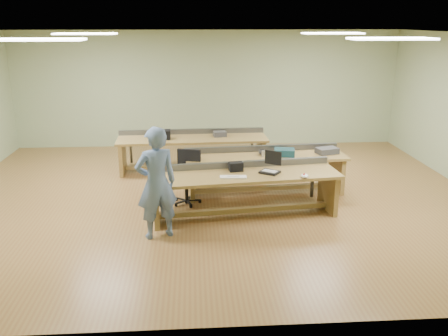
{
  "coord_description": "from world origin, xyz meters",
  "views": [
    {
      "loc": [
        -0.4,
        -8.44,
        3.23
      ],
      "look_at": [
        0.12,
        -0.6,
        0.77
      ],
      "focal_mm": 38.0,
      "sensor_mm": 36.0,
      "label": 1
    }
  ],
  "objects": [
    {
      "name": "parts_bin_grey",
      "position": [
        2.19,
        0.29,
        0.81
      ],
      "size": [
        0.47,
        0.37,
        0.11
      ],
      "primitive_type": "cube",
      "rotation": [
        0.0,
        0.0,
        0.3
      ],
      "color": "#373639",
      "rests_on": "workbench_mid"
    },
    {
      "name": "laptop_screen",
      "position": [
        0.95,
        -0.77,
        0.99
      ],
      "size": [
        0.26,
        0.19,
        0.24
      ],
      "primitive_type": "cube",
      "rotation": [
        0.0,
        0.0,
        -0.61
      ],
      "color": "black",
      "rests_on": "laptop_base"
    },
    {
      "name": "tray_back",
      "position": [
        0.19,
        1.84,
        0.81
      ],
      "size": [
        0.31,
        0.25,
        0.11
      ],
      "primitive_type": "cube",
      "rotation": [
        0.0,
        0.0,
        0.16
      ],
      "color": "#373639",
      "rests_on": "workbench_back"
    },
    {
      "name": "fluor_panels",
      "position": [
        0.0,
        0.0,
        2.97
      ],
      "size": [
        6.2,
        3.5,
        0.03
      ],
      "color": "white",
      "rests_on": "ceiling"
    },
    {
      "name": "person",
      "position": [
        -0.97,
        -1.64,
        0.88
      ],
      "size": [
        0.75,
        0.62,
        1.75
      ],
      "primitive_type": "imported",
      "rotation": [
        0.0,
        0.0,
        3.51
      ],
      "color": "slate",
      "rests_on": "floor"
    },
    {
      "name": "task_chair",
      "position": [
        -0.53,
        -0.21,
        0.36
      ],
      "size": [
        0.64,
        0.64,
        0.97
      ],
      "rotation": [
        0.0,
        0.0,
        -0.26
      ],
      "color": "black",
      "rests_on": "floor"
    },
    {
      "name": "ceiling",
      "position": [
        0.0,
        0.0,
        3.0
      ],
      "size": [
        10.0,
        10.0,
        0.0
      ],
      "primitive_type": "plane",
      "color": "silver",
      "rests_on": "wall_back"
    },
    {
      "name": "camera_bag",
      "position": [
        0.32,
        -0.72,
        0.83
      ],
      "size": [
        0.25,
        0.18,
        0.16
      ],
      "primitive_type": "cube",
      "rotation": [
        0.0,
        0.0,
        0.14
      ],
      "color": "black",
      "rests_on": "workbench_front"
    },
    {
      "name": "workbench_back",
      "position": [
        -0.42,
        1.78,
        0.57
      ],
      "size": [
        3.31,
        0.97,
        0.86
      ],
      "rotation": [
        0.0,
        0.0,
        0.03
      ],
      "color": "olive",
      "rests_on": "floor"
    },
    {
      "name": "mug",
      "position": [
        0.91,
        0.29,
        0.8
      ],
      "size": [
        0.16,
        0.16,
        0.1
      ],
      "primitive_type": "imported",
      "rotation": [
        0.0,
        0.0,
        0.38
      ],
      "color": "#373639",
      "rests_on": "workbench_mid"
    },
    {
      "name": "floor",
      "position": [
        0.0,
        0.0,
        0.0
      ],
      "size": [
        10.0,
        10.0,
        0.0
      ],
      "primitive_type": "plane",
      "color": "olive",
      "rests_on": "ground"
    },
    {
      "name": "trackball_mouse",
      "position": [
        1.42,
        -1.15,
        0.78
      ],
      "size": [
        0.14,
        0.16,
        0.06
      ],
      "primitive_type": "ellipsoid",
      "rotation": [
        0.0,
        0.0,
        0.08
      ],
      "color": "white",
      "rests_on": "workbench_front"
    },
    {
      "name": "workbench_mid",
      "position": [
        0.98,
        0.23,
        0.56
      ],
      "size": [
        3.13,
        1.04,
        0.86
      ],
      "rotation": [
        0.0,
        0.0,
        0.07
      ],
      "color": "olive",
      "rests_on": "floor"
    },
    {
      "name": "laptop_base",
      "position": [
        0.88,
        -0.87,
        0.77
      ],
      "size": [
        0.39,
        0.38,
        0.03
      ],
      "primitive_type": "cube",
      "rotation": [
        0.0,
        0.0,
        -0.61
      ],
      "color": "black",
      "rests_on": "workbench_front"
    },
    {
      "name": "wall_front",
      "position": [
        0.0,
        -4.0,
        1.5
      ],
      "size": [
        10.0,
        0.04,
        3.0
      ],
      "primitive_type": "cube",
      "color": "#95A67E",
      "rests_on": "floor"
    },
    {
      "name": "keyboard",
      "position": [
        0.24,
        -1.08,
        0.76
      ],
      "size": [
        0.45,
        0.17,
        0.03
      ],
      "primitive_type": "cube",
      "rotation": [
        0.0,
        0.0,
        -0.07
      ],
      "color": "silver",
      "rests_on": "workbench_front"
    },
    {
      "name": "drinks_can",
      "position": [
        0.92,
        0.15,
        0.81
      ],
      "size": [
        0.06,
        0.06,
        0.11
      ],
      "primitive_type": "cylinder",
      "rotation": [
        0.0,
        0.0,
        -0.0
      ],
      "color": "silver",
      "rests_on": "workbench_mid"
    },
    {
      "name": "parts_bin_teal",
      "position": [
        1.33,
        0.18,
        0.82
      ],
      "size": [
        0.42,
        0.34,
        0.13
      ],
      "primitive_type": "cube",
      "rotation": [
        0.0,
        0.0,
        -0.16
      ],
      "color": "#12353C",
      "rests_on": "workbench_mid"
    },
    {
      "name": "workbench_front",
      "position": [
        0.45,
        -0.86,
        0.56
      ],
      "size": [
        3.3,
        1.22,
        0.86
      ],
      "rotation": [
        0.0,
        0.0,
        0.11
      ],
      "color": "olive",
      "rests_on": "floor"
    },
    {
      "name": "wall_back",
      "position": [
        0.0,
        4.0,
        1.5
      ],
      "size": [
        10.0,
        0.04,
        3.0
      ],
      "primitive_type": "cube",
      "color": "#95A67E",
      "rests_on": "floor"
    },
    {
      "name": "storage_box_back",
      "position": [
        -1.07,
        1.67,
        0.85
      ],
      "size": [
        0.35,
        0.25,
        0.2
      ],
      "primitive_type": "cube",
      "rotation": [
        0.0,
        0.0,
        0.03
      ],
      "color": "black",
      "rests_on": "workbench_back"
    }
  ]
}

